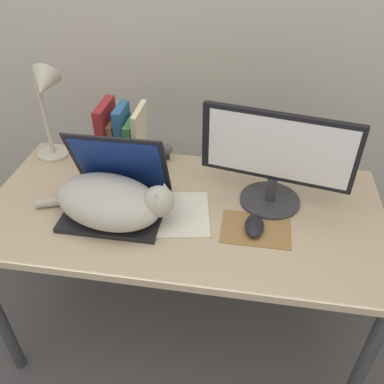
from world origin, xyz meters
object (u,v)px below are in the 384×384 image
at_px(desk_lamp, 45,99).
at_px(webcam, 167,150).
at_px(external_monitor, 276,158).
at_px(book_row, 122,138).
at_px(computer_mouse, 254,226).
at_px(cat, 112,201).
at_px(notepad, 181,214).
at_px(laptop, 117,195).

xyz_separation_m(desk_lamp, webcam, (0.44, 0.07, -0.22)).
relative_size(external_monitor, book_row, 1.96).
relative_size(external_monitor, computer_mouse, 4.48).
relative_size(cat, notepad, 1.89).
bearing_deg(external_monitor, notepad, -157.68).
bearing_deg(webcam, external_monitor, -27.15).
height_order(notepad, webcam, webcam).
distance_m(external_monitor, notepad, 0.37).
xyz_separation_m(laptop, computer_mouse, (0.48, -0.04, -0.03)).
distance_m(laptop, webcam, 0.35).
bearing_deg(computer_mouse, cat, -178.22).
distance_m(computer_mouse, webcam, 0.53).
height_order(book_row, webcam, book_row).
height_order(laptop, computer_mouse, laptop).
bearing_deg(book_row, computer_mouse, -30.85).
distance_m(external_monitor, desk_lamp, 0.88).
distance_m(cat, book_row, 0.34).
xyz_separation_m(laptop, webcam, (0.11, 0.33, -0.01)).
height_order(cat, computer_mouse, cat).
height_order(external_monitor, webcam, external_monitor).
relative_size(computer_mouse, notepad, 0.42).
xyz_separation_m(cat, book_row, (-0.06, 0.33, 0.04)).
xyz_separation_m(external_monitor, book_row, (-0.59, 0.16, -0.07)).
bearing_deg(laptop, book_row, 101.83).
xyz_separation_m(external_monitor, desk_lamp, (-0.86, 0.14, 0.08)).
bearing_deg(cat, webcam, 75.13).
relative_size(laptop, external_monitor, 0.67).
bearing_deg(computer_mouse, notepad, 171.91).
bearing_deg(book_row, desk_lamp, -176.57).
bearing_deg(webcam, desk_lamp, -170.74).
bearing_deg(laptop, webcam, 72.14).
bearing_deg(webcam, laptop, -107.86).
relative_size(computer_mouse, webcam, 1.60).
relative_size(desk_lamp, notepad, 1.52).
height_order(computer_mouse, notepad, computer_mouse).
relative_size(computer_mouse, book_row, 0.44).
bearing_deg(computer_mouse, external_monitor, 72.67).
distance_m(external_monitor, webcam, 0.49).
xyz_separation_m(laptop, cat, (0.00, -0.06, 0.02)).
xyz_separation_m(cat, webcam, (0.10, 0.39, -0.03)).
bearing_deg(laptop, desk_lamp, 142.39).
bearing_deg(book_row, laptop, -78.17).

